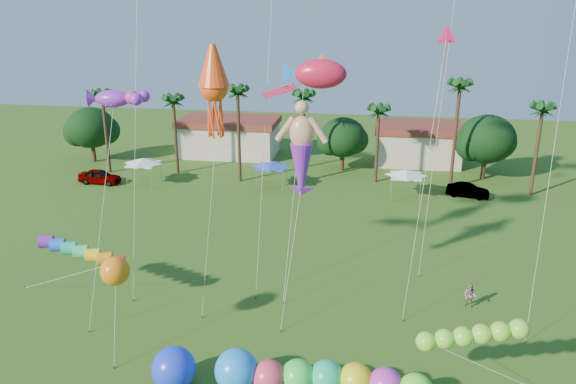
# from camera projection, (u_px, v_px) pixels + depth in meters

# --- Properties ---
(tree_line) EXTENTS (69.46, 8.91, 11.00)m
(tree_line) POSITION_uv_depth(u_px,v_px,m) (365.00, 138.00, 64.26)
(tree_line) COLOR #3A2819
(tree_line) RESTS_ON ground
(buildings_row) EXTENTS (35.00, 7.00, 4.00)m
(buildings_row) POSITION_uv_depth(u_px,v_px,m) (313.00, 143.00, 71.58)
(buildings_row) COLOR beige
(buildings_row) RESTS_ON ground
(tent_row) EXTENTS (31.00, 4.00, 0.60)m
(tent_row) POSITION_uv_depth(u_px,v_px,m) (271.00, 165.00, 58.99)
(tent_row) COLOR white
(tent_row) RESTS_ON ground
(car_a) EXTENTS (4.71, 2.08, 1.58)m
(car_a) POSITION_uv_depth(u_px,v_px,m) (100.00, 177.00, 61.88)
(car_a) COLOR #4C4C54
(car_a) RESTS_ON ground
(car_b) EXTENTS (4.47, 2.39, 1.40)m
(car_b) POSITION_uv_depth(u_px,v_px,m) (468.00, 190.00, 57.60)
(car_b) COLOR #4C4C54
(car_b) RESTS_ON ground
(spectator_b) EXTENTS (1.06, 0.98, 1.74)m
(spectator_b) POSITION_uv_depth(u_px,v_px,m) (470.00, 296.00, 36.69)
(spectator_b) COLOR gray
(spectator_b) RESTS_ON ground
(caterpillar_inflatable) EXTENTS (11.13, 2.56, 2.27)m
(caterpillar_inflatable) POSITION_uv_depth(u_px,v_px,m) (314.00, 378.00, 28.57)
(caterpillar_inflatable) COLOR #E83D58
(caterpillar_inflatable) RESTS_ON ground
(blue_ball) EXTENTS (2.28, 2.28, 2.28)m
(blue_ball) POSITION_uv_depth(u_px,v_px,m) (174.00, 368.00, 29.03)
(blue_ball) COLOR #1C38FE
(blue_ball) RESTS_ON ground
(rainbow_tube) EXTENTS (9.69, 2.35, 3.81)m
(rainbow_tube) POSITION_uv_depth(u_px,v_px,m) (94.00, 261.00, 35.99)
(rainbow_tube) COLOR red
(rainbow_tube) RESTS_ON ground
(green_worm) EXTENTS (9.81, 2.02, 3.44)m
(green_worm) POSITION_uv_depth(u_px,v_px,m) (426.00, 342.00, 28.39)
(green_worm) COLOR #81E733
(green_worm) RESTS_ON ground
(orange_ball_kite) EXTENTS (1.72, 2.68, 5.87)m
(orange_ball_kite) POSITION_uv_depth(u_px,v_px,m) (115.00, 271.00, 30.90)
(orange_ball_kite) COLOR orange
(orange_ball_kite) RESTS_ON ground
(merman_kite) EXTENTS (2.63, 5.20, 12.96)m
(merman_kite) POSITION_uv_depth(u_px,v_px,m) (302.00, 156.00, 34.80)
(merman_kite) COLOR tan
(merman_kite) RESTS_ON ground
(fish_kite) EXTENTS (5.55, 7.41, 15.62)m
(fish_kite) POSITION_uv_depth(u_px,v_px,m) (321.00, 74.00, 37.72)
(fish_kite) COLOR red
(fish_kite) RESTS_ON ground
(squid_kite) EXTENTS (2.39, 4.42, 16.87)m
(squid_kite) POSITION_uv_depth(u_px,v_px,m) (214.00, 88.00, 34.08)
(squid_kite) COLOR #FF4814
(squid_kite) RESTS_ON ground
(lobster_kite) EXTENTS (3.94, 4.74, 14.46)m
(lobster_kite) POSITION_uv_depth(u_px,v_px,m) (113.00, 99.00, 32.72)
(lobster_kite) COLOR purple
(lobster_kite) RESTS_ON ground
(delta_kite_red) EXTENTS (2.42, 4.83, 17.77)m
(delta_kite_red) POSITION_uv_depth(u_px,v_px,m) (446.00, 40.00, 33.97)
(delta_kite_red) COLOR #E31952
(delta_kite_red) RESTS_ON ground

